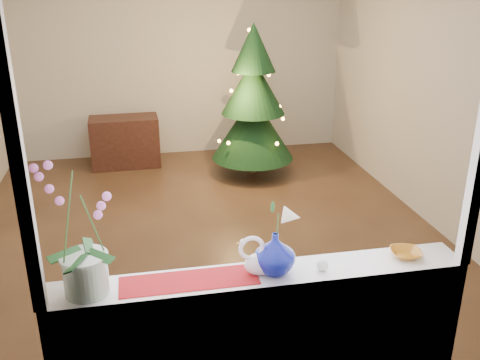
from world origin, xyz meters
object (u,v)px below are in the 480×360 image
object	(u,v)px
paperweight	(322,265)
xmas_tree	(253,101)
orchid_pot	(80,230)
swan	(261,256)
blue_vase	(275,250)
amber_dish	(406,254)
side_table	(125,142)

from	to	relation	value
paperweight	xmas_tree	size ratio (longest dim) A/B	0.03
orchid_pot	xmas_tree	world-z (taller)	xmas_tree
orchid_pot	xmas_tree	distance (m)	4.20
orchid_pot	swan	xyz separation A→B (m)	(0.87, 0.01, -0.24)
blue_vase	xmas_tree	size ratio (longest dim) A/B	0.14
amber_dish	xmas_tree	bearing A→B (deg)	90.03
paperweight	side_table	size ratio (longest dim) A/B	0.07
paperweight	amber_dish	xyz separation A→B (m)	(0.50, 0.05, -0.01)
swan	xmas_tree	distance (m)	3.92
orchid_pot	xmas_tree	size ratio (longest dim) A/B	0.37
orchid_pot	amber_dish	world-z (taller)	orchid_pot
blue_vase	xmas_tree	bearing A→B (deg)	79.02
swan	paperweight	bearing A→B (deg)	-29.94
paperweight	xmas_tree	bearing A→B (deg)	82.71
paperweight	xmas_tree	distance (m)	3.90
swan	blue_vase	distance (m)	0.08
blue_vase	xmas_tree	xyz separation A→B (m)	(0.74, 3.83, -0.13)
amber_dish	blue_vase	bearing A→B (deg)	-179.03
blue_vase	amber_dish	size ratio (longest dim) A/B	1.80
orchid_pot	paperweight	xyz separation A→B (m)	(1.19, -0.03, -0.31)
blue_vase	xmas_tree	world-z (taller)	xmas_tree
swan	xmas_tree	xyz separation A→B (m)	(0.81, 3.83, -0.10)
orchid_pot	side_table	bearing A→B (deg)	88.33
side_table	xmas_tree	bearing A→B (deg)	-22.63
orchid_pot	blue_vase	world-z (taller)	orchid_pot
orchid_pot	paperweight	world-z (taller)	orchid_pot
xmas_tree	side_table	bearing A→B (deg)	158.64
paperweight	swan	bearing A→B (deg)	173.61
blue_vase	side_table	size ratio (longest dim) A/B	0.30
orchid_pot	blue_vase	distance (m)	0.96
blue_vase	amber_dish	bearing A→B (deg)	0.97
xmas_tree	paperweight	bearing A→B (deg)	-97.29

